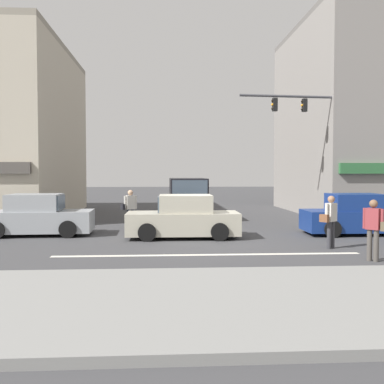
{
  "coord_description": "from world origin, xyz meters",
  "views": [
    {
      "loc": [
        -1.27,
        -16.42,
        2.39
      ],
      "look_at": [
        -0.11,
        2.0,
        1.6
      ],
      "focal_mm": 42.0,
      "sensor_mm": 36.0,
      "label": 1
    }
  ],
  "objects_px": {
    "traffic_light_mast": "(318,135)",
    "sedan_crossing_center": "(37,217)",
    "utility_pole_near_left": "(13,137)",
    "sedan_waiting_far": "(183,219)",
    "van_approaching_near": "(188,200)",
    "utility_pole_far_right": "(357,137)",
    "pedestrian_foreground_with_bag": "(374,226)",
    "sedan_crossing_leftbound": "(357,216)",
    "pedestrian_far_side": "(331,219)",
    "pedestrian_mid_crossing": "(130,207)"
  },
  "relations": [
    {
      "from": "sedan_crossing_leftbound",
      "to": "pedestrian_far_side",
      "type": "height_order",
      "value": "pedestrian_far_side"
    },
    {
      "from": "van_approaching_near",
      "to": "pedestrian_far_side",
      "type": "bearing_deg",
      "value": -64.87
    },
    {
      "from": "sedan_crossing_leftbound",
      "to": "pedestrian_foreground_with_bag",
      "type": "height_order",
      "value": "pedestrian_foreground_with_bag"
    },
    {
      "from": "sedan_waiting_far",
      "to": "pedestrian_foreground_with_bag",
      "type": "relative_size",
      "value": 2.47
    },
    {
      "from": "utility_pole_near_left",
      "to": "traffic_light_mast",
      "type": "distance_m",
      "value": 14.67
    },
    {
      "from": "sedan_crossing_center",
      "to": "pedestrian_far_side",
      "type": "xyz_separation_m",
      "value": [
        10.08,
        -3.66,
        0.24
      ]
    },
    {
      "from": "traffic_light_mast",
      "to": "sedan_crossing_center",
      "type": "height_order",
      "value": "traffic_light_mast"
    },
    {
      "from": "sedan_crossing_center",
      "to": "sedan_crossing_leftbound",
      "type": "bearing_deg",
      "value": -2.46
    },
    {
      "from": "sedan_crossing_leftbound",
      "to": "pedestrian_mid_crossing",
      "type": "distance_m",
      "value": 9.11
    },
    {
      "from": "sedan_crossing_leftbound",
      "to": "utility_pole_far_right",
      "type": "bearing_deg",
      "value": 66.75
    },
    {
      "from": "sedan_crossing_center",
      "to": "pedestrian_far_side",
      "type": "bearing_deg",
      "value": -19.97
    },
    {
      "from": "sedan_crossing_center",
      "to": "sedan_crossing_leftbound",
      "type": "xyz_separation_m",
      "value": [
        12.31,
        -0.53,
        0.0
      ]
    },
    {
      "from": "traffic_light_mast",
      "to": "utility_pole_near_left",
      "type": "bearing_deg",
      "value": 174.21
    },
    {
      "from": "utility_pole_near_left",
      "to": "pedestrian_far_side",
      "type": "xyz_separation_m",
      "value": [
        12.55,
        -8.53,
        -3.18
      ]
    },
    {
      "from": "utility_pole_near_left",
      "to": "van_approaching_near",
      "type": "bearing_deg",
      "value": 0.4
    },
    {
      "from": "van_approaching_near",
      "to": "sedan_crossing_leftbound",
      "type": "height_order",
      "value": "van_approaching_near"
    },
    {
      "from": "utility_pole_far_right",
      "to": "pedestrian_foreground_with_bag",
      "type": "relative_size",
      "value": 4.92
    },
    {
      "from": "utility_pole_near_left",
      "to": "utility_pole_far_right",
      "type": "bearing_deg",
      "value": 1.95
    },
    {
      "from": "traffic_light_mast",
      "to": "sedan_crossing_center",
      "type": "distance_m",
      "value": 13.06
    },
    {
      "from": "utility_pole_near_left",
      "to": "sedan_crossing_center",
      "type": "height_order",
      "value": "utility_pole_near_left"
    },
    {
      "from": "pedestrian_mid_crossing",
      "to": "traffic_light_mast",
      "type": "bearing_deg",
      "value": 12.58
    },
    {
      "from": "pedestrian_foreground_with_bag",
      "to": "pedestrian_far_side",
      "type": "relative_size",
      "value": 1.0
    },
    {
      "from": "utility_pole_near_left",
      "to": "sedan_crossing_leftbound",
      "type": "distance_m",
      "value": 16.11
    },
    {
      "from": "utility_pole_far_right",
      "to": "sedan_crossing_center",
      "type": "relative_size",
      "value": 1.98
    },
    {
      "from": "traffic_light_mast",
      "to": "sedan_crossing_center",
      "type": "bearing_deg",
      "value": -164.38
    },
    {
      "from": "sedan_crossing_leftbound",
      "to": "pedestrian_far_side",
      "type": "bearing_deg",
      "value": -125.46
    },
    {
      "from": "pedestrian_foreground_with_bag",
      "to": "utility_pole_near_left",
      "type": "bearing_deg",
      "value": 140.69
    },
    {
      "from": "utility_pole_near_left",
      "to": "pedestrian_far_side",
      "type": "relative_size",
      "value": 4.77
    },
    {
      "from": "utility_pole_far_right",
      "to": "sedan_waiting_far",
      "type": "relative_size",
      "value": 1.99
    },
    {
      "from": "sedan_crossing_leftbound",
      "to": "pedestrian_far_side",
      "type": "xyz_separation_m",
      "value": [
        -2.23,
        -3.13,
        0.24
      ]
    },
    {
      "from": "sedan_crossing_center",
      "to": "pedestrian_foreground_with_bag",
      "type": "height_order",
      "value": "pedestrian_foreground_with_bag"
    },
    {
      "from": "utility_pole_near_left",
      "to": "utility_pole_far_right",
      "type": "relative_size",
      "value": 0.97
    },
    {
      "from": "pedestrian_mid_crossing",
      "to": "pedestrian_far_side",
      "type": "xyz_separation_m",
      "value": [
        6.66,
        -5.11,
        0.0
      ]
    },
    {
      "from": "sedan_waiting_far",
      "to": "sedan_crossing_center",
      "type": "relative_size",
      "value": 0.99
    },
    {
      "from": "utility_pole_far_right",
      "to": "sedan_crossing_center",
      "type": "height_order",
      "value": "utility_pole_far_right"
    },
    {
      "from": "utility_pole_near_left",
      "to": "pedestrian_foreground_with_bag",
      "type": "xyz_separation_m",
      "value": [
        12.96,
        -10.61,
        -3.18
      ]
    },
    {
      "from": "utility_pole_far_right",
      "to": "sedan_waiting_far",
      "type": "xyz_separation_m",
      "value": [
        -9.33,
        -6.49,
        -3.54
      ]
    },
    {
      "from": "van_approaching_near",
      "to": "pedestrian_mid_crossing",
      "type": "bearing_deg",
      "value": -127.08
    },
    {
      "from": "utility_pole_near_left",
      "to": "pedestrian_far_side",
      "type": "height_order",
      "value": "utility_pole_near_left"
    },
    {
      "from": "sedan_crossing_leftbound",
      "to": "pedestrian_far_side",
      "type": "distance_m",
      "value": 3.86
    },
    {
      "from": "sedan_waiting_far",
      "to": "van_approaching_near",
      "type": "height_order",
      "value": "van_approaching_near"
    },
    {
      "from": "sedan_waiting_far",
      "to": "sedan_crossing_leftbound",
      "type": "distance_m",
      "value": 6.78
    },
    {
      "from": "sedan_crossing_center",
      "to": "pedestrian_far_side",
      "type": "relative_size",
      "value": 2.48
    },
    {
      "from": "traffic_light_mast",
      "to": "sedan_crossing_center",
      "type": "relative_size",
      "value": 1.49
    },
    {
      "from": "sedan_waiting_far",
      "to": "pedestrian_foreground_with_bag",
      "type": "xyz_separation_m",
      "value": [
        4.94,
        -4.71,
        0.24
      ]
    },
    {
      "from": "utility_pole_near_left",
      "to": "sedan_waiting_far",
      "type": "xyz_separation_m",
      "value": [
        8.02,
        -5.9,
        -3.42
      ]
    },
    {
      "from": "pedestrian_foreground_with_bag",
      "to": "traffic_light_mast",
      "type": "bearing_deg",
      "value": 79.83
    },
    {
      "from": "sedan_waiting_far",
      "to": "pedestrian_far_side",
      "type": "distance_m",
      "value": 5.25
    },
    {
      "from": "sedan_crossing_leftbound",
      "to": "utility_pole_near_left",
      "type": "bearing_deg",
      "value": 159.94
    },
    {
      "from": "utility_pole_far_right",
      "to": "sedan_crossing_leftbound",
      "type": "relative_size",
      "value": 1.99
    }
  ]
}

